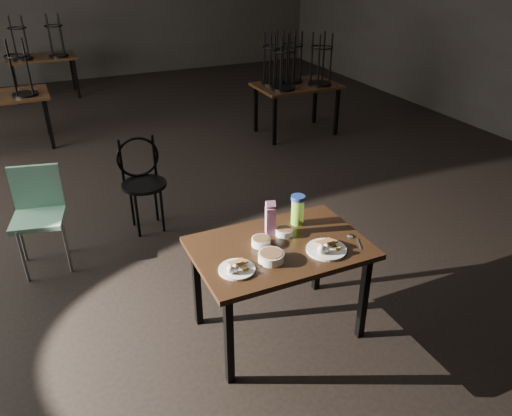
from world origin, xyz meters
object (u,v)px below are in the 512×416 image
main_table (280,255)px  school_chair (38,209)px  bentwood_chair (142,177)px  juice_carton (270,219)px  water_bottle (298,210)px

main_table → school_chair: size_ratio=1.32×
bentwood_chair → school_chair: 1.02m
main_table → school_chair: school_chair is taller
juice_carton → water_bottle: (0.25, 0.05, -0.01)m
main_table → bentwood_chair: size_ratio=1.29×
bentwood_chair → water_bottle: bearing=-65.3°
main_table → school_chair: bearing=131.7°
bentwood_chair → school_chair: bearing=-162.5°
main_table → bentwood_chair: bentwood_chair is taller
juice_carton → water_bottle: bearing=10.8°
main_table → bentwood_chair: 2.05m
bentwood_chair → school_chair: bentwood_chair is taller
juice_carton → water_bottle: size_ratio=1.15×
school_chair → main_table: bearing=-36.1°
water_bottle → bentwood_chair: (-0.78, 1.76, -0.32)m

